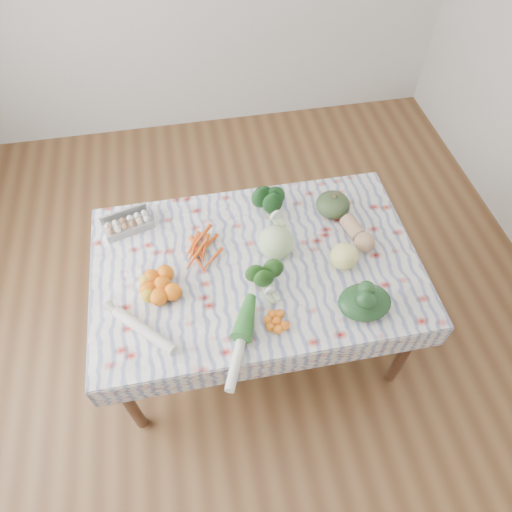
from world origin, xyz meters
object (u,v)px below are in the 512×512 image
kabocha_squash (333,205)px  butternut_squash (358,233)px  dining_table (256,272)px  grapefruit (344,256)px  egg_carton (129,226)px  cabbage (276,242)px

kabocha_squash → butternut_squash: (0.08, -0.21, -0.01)m
dining_table → grapefruit: bearing=-12.0°
butternut_squash → egg_carton: bearing=152.8°
kabocha_squash → butternut_squash: 0.23m
egg_carton → butternut_squash: bearing=-29.7°
cabbage → butternut_squash: cabbage is taller
dining_table → butternut_squash: butternut_squash is taller
cabbage → egg_carton: bearing=157.9°
kabocha_squash → butternut_squash: bearing=-70.3°
butternut_squash → cabbage: bearing=167.9°
egg_carton → kabocha_squash: kabocha_squash is taller
dining_table → egg_carton: size_ratio=6.25×
egg_carton → grapefruit: grapefruit is taller
egg_carton → cabbage: (0.74, -0.30, 0.05)m
dining_table → kabocha_squash: (0.48, 0.27, 0.14)m
cabbage → grapefruit: 0.34m
egg_carton → grapefruit: 1.14m
kabocha_squash → grapefruit: size_ratio=1.35×
dining_table → egg_carton: bearing=151.3°
egg_carton → cabbage: 0.80m
grapefruit → egg_carton: bearing=157.6°
kabocha_squash → grapefruit: 0.36m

